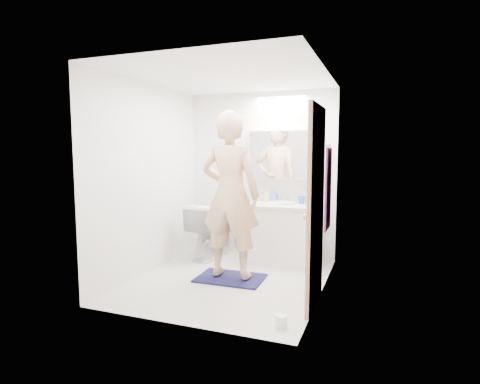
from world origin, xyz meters
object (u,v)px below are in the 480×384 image
at_px(vanity_cabinet, 280,235).
at_px(soap_bottle_b, 274,196).
at_px(medicine_cabinet, 279,155).
at_px(toilet_paper_roll, 281,321).
at_px(toothbrush_cup, 302,200).
at_px(soap_bottle_a, 267,195).
at_px(toilet, 211,230).
at_px(person, 230,195).

distance_m(vanity_cabinet, soap_bottle_b, 0.57).
xyz_separation_m(medicine_cabinet, toilet_paper_roll, (0.59, -2.13, -1.45)).
relative_size(medicine_cabinet, toothbrush_cup, 7.86).
bearing_deg(medicine_cabinet, toothbrush_cup, -8.34).
bearing_deg(soap_bottle_b, toothbrush_cup, -2.83).
height_order(soap_bottle_a, toothbrush_cup, soap_bottle_a).
bearing_deg(toothbrush_cup, toilet, -167.78).
relative_size(toilet, toilet_paper_roll, 7.26).
height_order(person, soap_bottle_b, person).
distance_m(soap_bottle_b, toothbrush_cup, 0.41).
height_order(vanity_cabinet, soap_bottle_a, soap_bottle_a).
distance_m(person, toothbrush_cup, 1.26).
bearing_deg(toilet, person, 135.61).
height_order(vanity_cabinet, toothbrush_cup, toothbrush_cup).
bearing_deg(soap_bottle_b, toilet_paper_roll, -72.74).
xyz_separation_m(person, toothbrush_cup, (0.64, 1.07, -0.16)).
distance_m(vanity_cabinet, soap_bottle_a, 0.60).
relative_size(soap_bottle_a, toothbrush_cup, 1.83).
distance_m(person, soap_bottle_b, 1.12).
height_order(person, toilet_paper_roll, person).
bearing_deg(medicine_cabinet, soap_bottle_b, -154.56).
bearing_deg(person, soap_bottle_b, -103.98).
height_order(vanity_cabinet, person, person).
bearing_deg(medicine_cabinet, person, -105.10).
distance_m(toilet, soap_bottle_a, 0.97).
bearing_deg(soap_bottle_a, toilet_paper_roll, -70.13).
relative_size(toilet, toothbrush_cup, 7.13).
distance_m(vanity_cabinet, medicine_cabinet, 1.13).
distance_m(person, soap_bottle_a, 1.07).
bearing_deg(toothbrush_cup, soap_bottle_a, -178.85).
bearing_deg(vanity_cabinet, toilet, -173.51).
height_order(toilet, soap_bottle_b, soap_bottle_b).
bearing_deg(toothbrush_cup, medicine_cabinet, 171.66).
xyz_separation_m(soap_bottle_a, soap_bottle_b, (0.10, 0.03, -0.01)).
distance_m(medicine_cabinet, soap_bottle_b, 0.59).
height_order(toilet, toilet_paper_roll, toilet).
bearing_deg(soap_bottle_a, toilet, -161.00).
bearing_deg(vanity_cabinet, soap_bottle_b, 129.01).
relative_size(person, toothbrush_cup, 17.60).
relative_size(medicine_cabinet, person, 0.45).
distance_m(soap_bottle_a, soap_bottle_b, 0.10).
relative_size(vanity_cabinet, toilet, 1.13).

